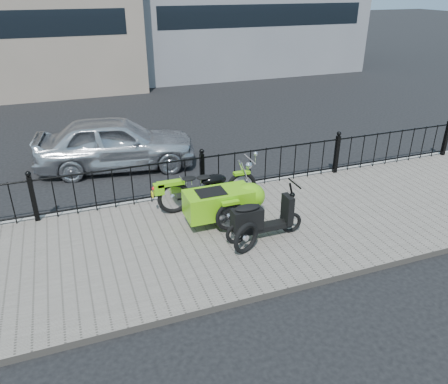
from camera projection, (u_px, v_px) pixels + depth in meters
name	position (u px, v px, depth m)	size (l,w,h in m)	color
ground	(223.00, 225.00, 8.87)	(120.00, 120.00, 0.00)	black
sidewalk	(232.00, 234.00, 8.42)	(30.00, 3.80, 0.12)	#6A6259
curb	(201.00, 193.00, 10.06)	(30.00, 0.10, 0.12)	gray
iron_fence	(202.00, 175.00, 9.71)	(14.11, 0.11, 1.08)	black
motorcycle_sidecar	(224.00, 198.00, 8.65)	(2.28, 1.48, 0.98)	black
scooter	(260.00, 220.00, 8.00)	(1.55, 0.45, 1.05)	black
spare_tire	(246.00, 238.00, 7.64)	(0.58, 0.58, 0.08)	black
sedan_car	(116.00, 143.00, 11.31)	(1.63, 4.05, 1.38)	silver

